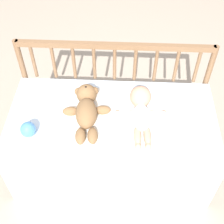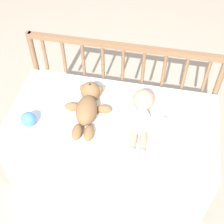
# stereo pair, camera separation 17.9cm
# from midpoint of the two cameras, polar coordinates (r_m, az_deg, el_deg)

# --- Properties ---
(ground_plane) EXTENTS (12.00, 12.00, 0.00)m
(ground_plane) POSITION_cam_midpoint_polar(r_m,az_deg,el_deg) (2.22, 2.37, -8.95)
(ground_plane) COLOR tan
(crib_mattress) EXTENTS (1.24, 0.63, 0.47)m
(crib_mattress) POSITION_cam_midpoint_polar(r_m,az_deg,el_deg) (2.02, 2.58, -5.45)
(crib_mattress) COLOR silver
(crib_mattress) RESTS_ON ground_plane
(crib_rail) EXTENTS (1.24, 0.04, 0.75)m
(crib_rail) POSITION_cam_midpoint_polar(r_m,az_deg,el_deg) (2.02, 4.52, 7.39)
(crib_rail) COLOR brown
(crib_rail) RESTS_ON ground_plane
(blanket) EXTENTS (0.83, 0.53, 0.01)m
(blanket) POSITION_cam_midpoint_polar(r_m,az_deg,el_deg) (1.82, 3.30, -1.80)
(blanket) COLOR white
(blanket) RESTS_ON crib_mattress
(teddy_bear) EXTENTS (0.29, 0.41, 0.12)m
(teddy_bear) POSITION_cam_midpoint_polar(r_m,az_deg,el_deg) (1.83, -1.69, 0.99)
(teddy_bear) COLOR olive
(teddy_bear) RESTS_ON crib_mattress
(baby) EXTENTS (0.33, 0.41, 0.13)m
(baby) POSITION_cam_midpoint_polar(r_m,az_deg,el_deg) (1.81, 8.26, -0.42)
(baby) COLOR white
(baby) RESTS_ON crib_mattress
(toy_ball) EXTENTS (0.09, 0.09, 0.09)m
(toy_ball) POSITION_cam_midpoint_polar(r_m,az_deg,el_deg) (1.82, -12.37, -1.47)
(toy_ball) COLOR #4C8CDB
(toy_ball) RESTS_ON crib_mattress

